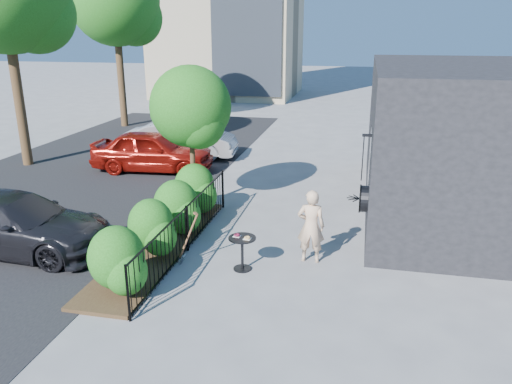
% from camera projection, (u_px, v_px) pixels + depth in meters
% --- Properties ---
extents(ground, '(120.00, 120.00, 0.00)m').
position_uv_depth(ground, '(251.00, 256.00, 11.25)').
color(ground, gray).
rests_on(ground, ground).
extents(shop_building, '(6.22, 9.00, 4.00)m').
position_uv_depth(shop_building, '(482.00, 139.00, 13.70)').
color(shop_building, black).
rests_on(shop_building, ground).
extents(fence, '(0.05, 6.05, 1.10)m').
position_uv_depth(fence, '(187.00, 228.00, 11.38)').
color(fence, black).
rests_on(fence, ground).
extents(planting_bed, '(1.30, 6.00, 0.08)m').
position_uv_depth(planting_bed, '(160.00, 246.00, 11.69)').
color(planting_bed, '#382616').
rests_on(planting_bed, ground).
extents(shrubs, '(1.10, 5.60, 1.24)m').
position_uv_depth(shrubs, '(164.00, 219.00, 11.55)').
color(shrubs, '#1E5613').
rests_on(shrubs, ground).
extents(patio_tree, '(2.20, 2.20, 3.94)m').
position_uv_depth(patio_tree, '(192.00, 112.00, 13.40)').
color(patio_tree, '#3F2B19').
rests_on(patio_tree, ground).
extents(street, '(9.00, 30.00, 0.01)m').
position_uv_depth(street, '(53.00, 194.00, 15.45)').
color(street, black).
rests_on(street, ground).
extents(street_tree_far, '(4.40, 4.40, 8.28)m').
position_uv_depth(street_tree_far, '(116.00, 6.00, 24.36)').
color(street_tree_far, '#3F2B19').
rests_on(street_tree_far, ground).
extents(cafe_table, '(0.59, 0.59, 0.79)m').
position_uv_depth(cafe_table, '(242.00, 247.00, 10.50)').
color(cafe_table, black).
rests_on(cafe_table, ground).
extents(woman, '(0.61, 0.41, 1.65)m').
position_uv_depth(woman, '(311.00, 226.00, 10.79)').
color(woman, '#DAB18D').
rests_on(woman, ground).
extents(shovel, '(0.48, 0.16, 1.25)m').
position_uv_depth(shovel, '(187.00, 241.00, 10.72)').
color(shovel, brown).
rests_on(shovel, ground).
extents(car_red, '(4.42, 2.07, 1.46)m').
position_uv_depth(car_red, '(153.00, 151.00, 17.79)').
color(car_red, maroon).
rests_on(car_red, ground).
extents(car_silver, '(4.47, 1.93, 1.43)m').
position_uv_depth(car_silver, '(182.00, 139.00, 19.73)').
color(car_silver, '#A1A1A6').
rests_on(car_silver, ground).
extents(car_darkgrey, '(4.61, 1.95, 1.33)m').
position_uv_depth(car_darkgrey, '(15.00, 223.00, 11.39)').
color(car_darkgrey, black).
rests_on(car_darkgrey, ground).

